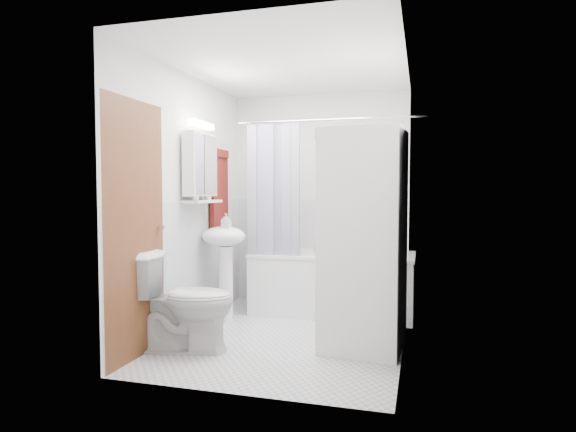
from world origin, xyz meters
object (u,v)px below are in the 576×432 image
(bathtub, at_px, (333,280))
(toilet, at_px, (185,301))
(sink, at_px, (224,251))
(washer_dryer, at_px, (363,240))

(bathtub, height_order, toilet, toilet)
(bathtub, bearing_deg, sink, -148.07)
(bathtub, distance_m, sink, 1.21)
(bathtub, height_order, washer_dryer, washer_dryer)
(bathtub, distance_m, toilet, 1.79)
(bathtub, relative_size, toilet, 2.07)
(washer_dryer, xyz_separation_m, toilet, (-1.40, -0.43, -0.50))
(sink, relative_size, washer_dryer, 0.58)
(bathtub, xyz_separation_m, washer_dryer, (0.44, -1.09, 0.54))
(bathtub, distance_m, washer_dryer, 1.29)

